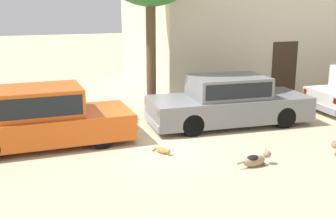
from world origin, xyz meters
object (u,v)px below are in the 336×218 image
Objects in this scene: stray_dog_tan at (256,159)px; stray_cat at (162,150)px; parked_sedan_second at (228,101)px; parked_sedan_nearest at (42,117)px.

stray_cat is at bearing 133.83° from stray_dog_tan.
parked_sedan_second is at bearing 97.54° from stray_cat.
stray_dog_tan reaches higher than stray_cat.
parked_sedan_nearest is 3.17m from stray_cat.
stray_dog_tan is at bearing 23.72° from stray_cat.
parked_sedan_nearest is 7.38× the size of stray_cat.
stray_dog_tan is (-1.01, -3.16, -0.56)m from parked_sedan_second.
parked_sedan_second reaches higher than stray_dog_tan.
stray_cat is (-2.68, -1.68, -0.64)m from parked_sedan_second.
stray_dog_tan is at bearing -36.63° from parked_sedan_nearest.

